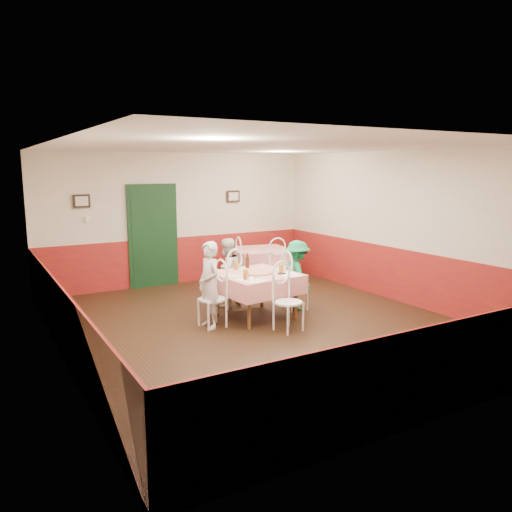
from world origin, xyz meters
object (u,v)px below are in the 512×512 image
chair_near (288,302)px  chair_second_a (231,266)px  glass_a (246,275)px  chair_second_b (280,269)px  chair_left (212,299)px  beer_bottle (247,262)px  chair_far (228,282)px  wallet (282,274)px  main_table (256,296)px  pizza (258,272)px  diner_right (297,275)px  second_table (261,266)px  diner_far (227,272)px  chair_right (295,285)px  glass_c (236,266)px  diner_left (209,285)px  glass_b (281,268)px

chair_near → chair_second_a: (0.55, 2.99, 0.00)m
glass_a → chair_second_b: bearing=44.3°
chair_near → chair_second_a: size_ratio=1.00×
chair_left → beer_bottle: 1.13m
chair_near → glass_a: (-0.46, 0.53, 0.38)m
chair_far → wallet: bearing=95.9°
chair_far → chair_second_a: size_ratio=1.00×
main_table → wallet: wallet is taller
pizza → diner_right: 0.89m
second_table → diner_far: bearing=-139.7°
chair_near → beer_bottle: bearing=81.3°
chair_far → diner_far: diner_far is taller
main_table → chair_far: 0.85m
diner_far → glass_a: bearing=60.3°
chair_right → chair_near: 1.20m
chair_right → diner_far: 1.25m
main_table → pizza: size_ratio=2.61×
glass_a → second_table: bearing=54.5°
chair_second_a → beer_bottle: 1.86m
chair_second_b → beer_bottle: 1.69m
chair_near → beer_bottle: 1.33m
main_table → diner_right: (0.90, 0.09, 0.24)m
main_table → glass_a: 0.67m
glass_c → diner_left: size_ratio=0.10×
diner_far → beer_bottle: bearing=91.3°
pizza → wallet: pizza is taller
second_table → diner_left: diner_left is taller
chair_far → second_table: bearing=-152.7°
main_table → glass_a: (-0.37, -0.32, 0.46)m
glass_a → diner_far: bearing=76.9°
second_table → chair_right: (-0.53, -2.05, 0.08)m
wallet → diner_right: 0.69m
second_table → chair_far: size_ratio=1.24×
chair_near → diner_far: size_ratio=0.72×
diner_right → glass_b: bearing=124.6°
glass_a → glass_b: glass_a is taller
chair_left → diner_left: size_ratio=0.66×
glass_b → beer_bottle: 0.67m
main_table → pizza: pizza is taller
chair_left → beer_bottle: beer_bottle is taller
chair_left → diner_right: 1.76m
pizza → beer_bottle: size_ratio=1.93×
main_table → diner_right: size_ratio=0.99×
glass_b → glass_c: glass_b is taller
diner_right → glass_c: bearing=81.7°
chair_left → chair_right: bearing=91.4°
chair_far → diner_right: (0.98, -0.76, 0.17)m
pizza → glass_b: 0.39m
chair_second_a → glass_a: glass_a is taller
diner_far → diner_right: 1.27m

